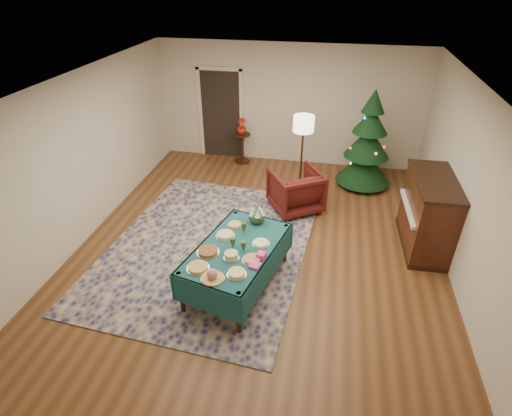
% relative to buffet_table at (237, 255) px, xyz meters
% --- Properties ---
extents(room_shell, '(7.00, 7.00, 7.00)m').
position_rel_buffet_table_xyz_m(room_shell, '(0.14, 1.02, 0.79)').
color(room_shell, '#593319').
rests_on(room_shell, ground).
extents(doorway, '(1.08, 0.04, 2.16)m').
position_rel_buffet_table_xyz_m(doorway, '(-1.46, 4.51, 0.54)').
color(doorway, black).
rests_on(doorway, ground).
extents(rug, '(3.51, 4.43, 0.02)m').
position_rel_buffet_table_xyz_m(rug, '(-0.70, 0.81, -0.55)').
color(rug, '#161246').
rests_on(rug, ground).
extents(buffet_table, '(1.43, 1.98, 0.69)m').
position_rel_buffet_table_xyz_m(buffet_table, '(0.00, 0.00, 0.00)').
color(buffet_table, black).
rests_on(buffet_table, ground).
extents(platter_0, '(0.31, 0.31, 0.04)m').
position_rel_buffet_table_xyz_m(platter_0, '(-0.39, -0.55, 0.16)').
color(platter_0, silver).
rests_on(platter_0, buffet_table).
extents(platter_1, '(0.31, 0.31, 0.15)m').
position_rel_buffet_table_xyz_m(platter_1, '(-0.15, -0.70, 0.20)').
color(platter_1, silver).
rests_on(platter_1, buffet_table).
extents(platter_2, '(0.26, 0.26, 0.06)m').
position_rel_buffet_table_xyz_m(platter_2, '(0.14, -0.57, 0.16)').
color(platter_2, silver).
rests_on(platter_2, buffet_table).
extents(platter_3, '(0.32, 0.32, 0.05)m').
position_rel_buffet_table_xyz_m(platter_3, '(-0.36, -0.20, 0.16)').
color(platter_3, silver).
rests_on(platter_3, buffet_table).
extents(platter_4, '(0.22, 0.22, 0.09)m').
position_rel_buffet_table_xyz_m(platter_4, '(-0.01, -0.26, 0.18)').
color(platter_4, silver).
rests_on(platter_4, buffet_table).
extents(platter_5, '(0.27, 0.27, 0.04)m').
position_rel_buffet_table_xyz_m(platter_5, '(0.27, -0.24, 0.16)').
color(platter_5, silver).
rests_on(platter_5, buffet_table).
extents(platter_6, '(0.28, 0.28, 0.05)m').
position_rel_buffet_table_xyz_m(platter_6, '(-0.23, 0.22, 0.16)').
color(platter_6, silver).
rests_on(platter_6, buffet_table).
extents(platter_7, '(0.25, 0.25, 0.04)m').
position_rel_buffet_table_xyz_m(platter_7, '(0.32, 0.13, 0.16)').
color(platter_7, silver).
rests_on(platter_7, buffet_table).
extents(platter_8, '(0.23, 0.23, 0.04)m').
position_rel_buffet_table_xyz_m(platter_8, '(-0.15, 0.51, 0.16)').
color(platter_8, silver).
rests_on(platter_8, buffet_table).
extents(goblet_0, '(0.07, 0.07, 0.16)m').
position_rel_buffet_table_xyz_m(goblet_0, '(0.02, 0.38, 0.22)').
color(goblet_0, '#2D471E').
rests_on(goblet_0, buffet_table).
extents(goblet_1, '(0.07, 0.07, 0.16)m').
position_rel_buffet_table_xyz_m(goblet_1, '(0.11, -0.07, 0.22)').
color(goblet_1, '#2D471E').
rests_on(goblet_1, buffet_table).
extents(goblet_2, '(0.07, 0.07, 0.16)m').
position_rel_buffet_table_xyz_m(goblet_2, '(-0.05, -0.01, 0.22)').
color(goblet_2, '#2D471E').
rests_on(goblet_2, buffet_table).
extents(napkin_stack, '(0.17, 0.17, 0.04)m').
position_rel_buffet_table_xyz_m(napkin_stack, '(0.33, -0.37, 0.16)').
color(napkin_stack, '#E03EAF').
rests_on(napkin_stack, buffet_table).
extents(gift_box, '(0.13, 0.13, 0.09)m').
position_rel_buffet_table_xyz_m(gift_box, '(0.38, -0.18, 0.18)').
color(gift_box, '#E9409F').
rests_on(gift_box, buffet_table).
extents(centerpiece, '(0.25, 0.25, 0.29)m').
position_rel_buffet_table_xyz_m(centerpiece, '(0.16, 0.68, 0.26)').
color(centerpiece, '#1E4C1E').
rests_on(centerpiece, buffet_table).
extents(armchair, '(1.17, 1.15, 0.90)m').
position_rel_buffet_table_xyz_m(armchair, '(0.59, 2.31, -0.11)').
color(armchair, '#4B1310').
rests_on(armchair, ground).
extents(floor_lamp, '(0.40, 0.40, 1.66)m').
position_rel_buffet_table_xyz_m(floor_lamp, '(0.62, 2.95, 0.85)').
color(floor_lamp, '#A57F3F').
rests_on(floor_lamp, ground).
extents(side_table, '(0.40, 0.40, 0.71)m').
position_rel_buffet_table_xyz_m(side_table, '(-0.89, 4.22, -0.21)').
color(side_table, black).
rests_on(side_table, ground).
extents(potted_plant, '(0.21, 0.37, 0.21)m').
position_rel_buffet_table_xyz_m(potted_plant, '(-0.89, 4.22, 0.26)').
color(potted_plant, red).
rests_on(potted_plant, side_table).
extents(christmas_tree, '(1.37, 1.37, 2.06)m').
position_rel_buffet_table_xyz_m(christmas_tree, '(1.90, 3.60, 0.37)').
color(christmas_tree, black).
rests_on(christmas_tree, ground).
extents(piano, '(0.72, 1.47, 1.25)m').
position_rel_buffet_table_xyz_m(piano, '(2.82, 1.56, 0.06)').
color(piano, black).
rests_on(piano, ground).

